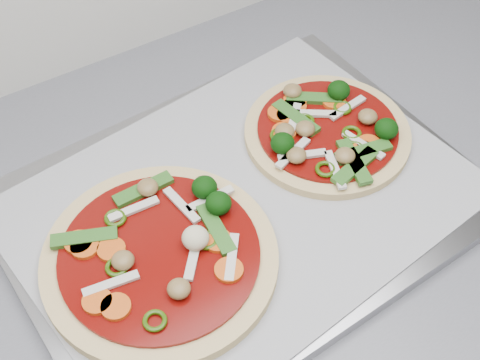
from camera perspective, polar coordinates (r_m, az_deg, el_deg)
baking_tray at (r=0.64m, az=0.17°, el=-2.13°), size 0.45×0.34×0.01m
parchment at (r=0.63m, az=0.17°, el=-1.68°), size 0.45×0.35×0.00m
pizza_left at (r=0.59m, az=-6.74°, el=-6.33°), size 0.24×0.24×0.04m
pizza_right at (r=0.69m, az=7.41°, el=4.15°), size 0.21×0.21×0.03m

